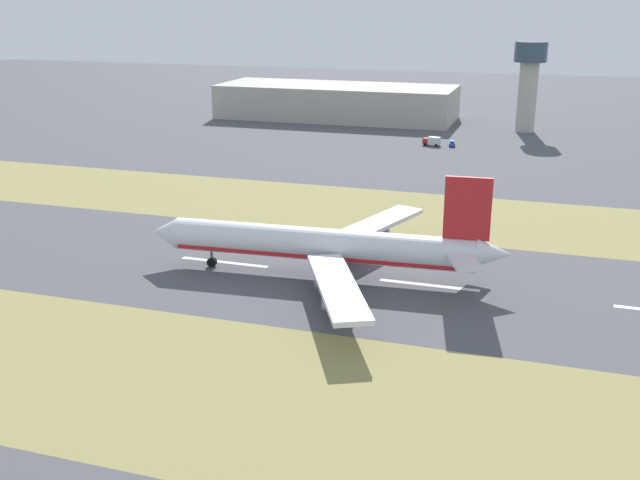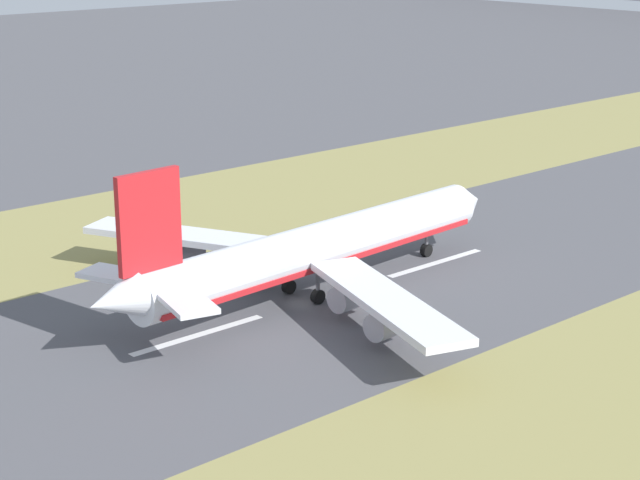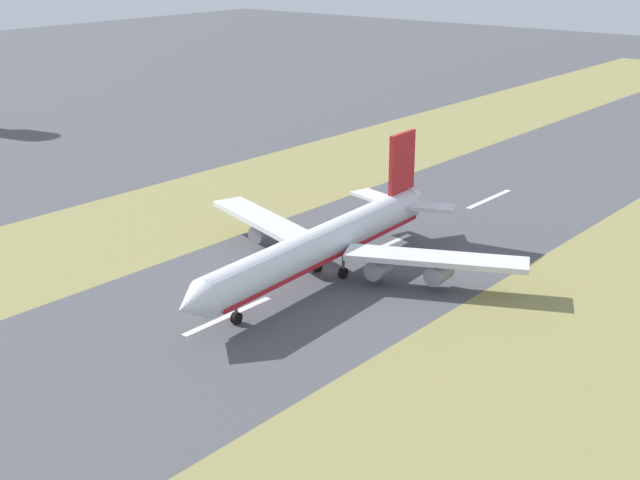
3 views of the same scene
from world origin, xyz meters
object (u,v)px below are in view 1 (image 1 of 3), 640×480
terminal_building (337,102)px  control_tower (529,77)px  service_truck (432,141)px  apron_car (452,143)px  airplane_main_jet (330,246)px

terminal_building → control_tower: size_ratio=2.96×
control_tower → service_truck: size_ratio=5.25×
terminal_building → apron_car: terminal_building is taller
airplane_main_jet → terminal_building: bearing=16.1°
terminal_building → apron_car: size_ratio=21.40×
control_tower → apron_car: size_ratio=7.23×
terminal_building → service_truck: size_ratio=15.54×
control_tower → service_truck: (-39.55, 28.86, -18.89)m
apron_car → terminal_building: bearing=49.2°
airplane_main_jet → terminal_building: (181.80, 52.60, 0.89)m
airplane_main_jet → service_truck: 132.70m
control_tower → service_truck: control_tower is taller
terminal_building → apron_car: 73.98m
terminal_building → control_tower: bearing=-97.1°
airplane_main_jet → control_tower: control_tower is taller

